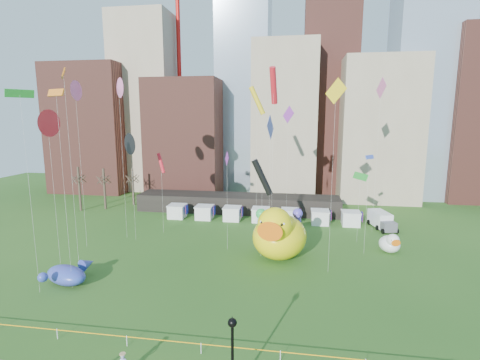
% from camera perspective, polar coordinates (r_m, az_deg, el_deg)
% --- Properties ---
extents(ground, '(160.00, 160.00, 0.00)m').
position_cam_1_polar(ground, '(30.61, -6.16, -25.61)').
color(ground, '#245119').
rests_on(ground, ground).
extents(skyline, '(101.00, 23.00, 68.00)m').
position_cam_1_polar(skyline, '(85.28, 5.98, 12.30)').
color(skyline, brown).
rests_on(skyline, ground).
extents(pavilion, '(38.00, 6.00, 3.20)m').
position_cam_1_polar(pavilion, '(68.80, -0.37, -3.70)').
color(pavilion, black).
rests_on(pavilion, ground).
extents(vendor_tents, '(33.24, 2.80, 2.40)m').
position_cam_1_polar(vendor_tents, '(62.54, 3.31, -5.57)').
color(vendor_tents, white).
rests_on(vendor_tents, ground).
extents(bare_trees, '(8.44, 6.44, 8.50)m').
position_cam_1_polar(bare_trees, '(75.62, -20.53, -1.23)').
color(bare_trees, '#382B21').
rests_on(bare_trees, ground).
extents(caution_tape, '(50.00, 0.06, 0.90)m').
position_cam_1_polar(caution_tape, '(30.22, -6.19, -24.56)').
color(caution_tape, white).
rests_on(caution_tape, ground).
extents(big_duck, '(8.18, 9.93, 7.17)m').
position_cam_1_polar(big_duck, '(46.00, 6.11, -8.50)').
color(big_duck, yellow).
rests_on(big_duck, ground).
extents(small_duck, '(3.10, 3.84, 2.80)m').
position_cam_1_polar(small_duck, '(52.42, 22.65, -9.21)').
color(small_duck, white).
rests_on(small_duck, ground).
extents(seahorse_green, '(1.50, 1.81, 6.31)m').
position_cam_1_polar(seahorse_green, '(46.48, 3.37, -6.54)').
color(seahorse_green, silver).
rests_on(seahorse_green, ground).
extents(seahorse_purple, '(1.40, 1.73, 5.88)m').
position_cam_1_polar(seahorse_purple, '(48.80, 9.05, -6.35)').
color(seahorse_purple, silver).
rests_on(seahorse_purple, ground).
extents(whale_inflatable, '(5.81, 6.54, 2.29)m').
position_cam_1_polar(whale_inflatable, '(44.36, -25.56, -13.25)').
color(whale_inflatable, '#403BA2').
rests_on(whale_inflatable, ground).
extents(lamppost, '(0.58, 0.58, 5.60)m').
position_cam_1_polar(lamppost, '(25.02, -1.21, -25.04)').
color(lamppost, black).
rests_on(lamppost, footpath).
extents(box_truck, '(3.62, 6.43, 2.58)m').
position_cam_1_polar(box_truck, '(63.09, 21.42, -5.91)').
color(box_truck, white).
rests_on(box_truck, ground).
extents(kite_0, '(1.05, 2.70, 23.83)m').
position_cam_1_polar(kite_0, '(46.03, 5.32, 14.60)').
color(kite_0, silver).
rests_on(kite_0, ground).
extents(kite_1, '(2.03, 2.36, 23.21)m').
position_cam_1_polar(kite_1, '(54.55, -18.63, 13.64)').
color(kite_1, silver).
rests_on(kite_1, ground).
extents(kite_2, '(2.93, 1.16, 12.46)m').
position_cam_1_polar(kite_2, '(47.10, 3.52, 0.44)').
color(kite_2, silver).
rests_on(kite_2, ground).
extents(kite_3, '(1.72, 2.23, 20.32)m').
position_cam_1_polar(kite_3, '(40.22, -31.45, 11.28)').
color(kite_3, silver).
rests_on(kite_3, ground).
extents(kite_4, '(2.53, 0.79, 22.35)m').
position_cam_1_polar(kite_4, '(54.97, 2.72, 12.41)').
color(kite_4, silver).
rests_on(kite_4, ground).
extents(kite_5, '(0.66, 3.17, 18.09)m').
position_cam_1_polar(kite_5, '(47.04, 4.81, 8.03)').
color(kite_5, silver).
rests_on(kite_5, ground).
extents(kite_6, '(2.05, 2.71, 22.64)m').
position_cam_1_polar(kite_6, '(42.57, -26.10, 14.63)').
color(kite_6, silver).
rests_on(kite_6, ground).
extents(kite_7, '(1.78, 2.06, 19.51)m').
position_cam_1_polar(kite_7, '(56.48, 7.64, 9.83)').
color(kite_7, silver).
rests_on(kite_7, ground).
extents(kite_8, '(1.73, 1.53, 12.46)m').
position_cam_1_polar(kite_8, '(55.65, -12.36, 2.59)').
color(kite_8, silver).
rests_on(kite_8, ground).
extents(kite_9, '(0.79, 3.05, 23.56)m').
position_cam_1_polar(kite_9, '(58.32, 21.40, 12.98)').
color(kite_9, silver).
rests_on(kite_9, ground).
extents(kite_10, '(2.39, 2.41, 15.58)m').
position_cam_1_polar(kite_10, '(53.07, -16.85, 5.48)').
color(kite_10, silver).
rests_on(kite_10, ground).
extents(kite_11, '(1.70, 3.01, 10.05)m').
position_cam_1_polar(kite_11, '(53.30, 18.48, 0.51)').
color(kite_11, silver).
rests_on(kite_11, ground).
extents(kite_12, '(2.06, 1.87, 21.88)m').
position_cam_1_polar(kite_12, '(40.75, 14.90, 12.79)').
color(kite_12, silver).
rests_on(kite_12, ground).
extents(kite_13, '(1.32, 1.40, 13.07)m').
position_cam_1_polar(kite_13, '(48.37, 19.78, 3.20)').
color(kite_13, silver).
rests_on(kite_13, ground).
extents(kite_14, '(2.24, 1.12, 20.44)m').
position_cam_1_polar(kite_14, '(39.76, -27.06, 11.82)').
color(kite_14, silver).
rests_on(kite_14, ground).
extents(kite_15, '(0.82, 1.82, 13.44)m').
position_cam_1_polar(kite_15, '(47.21, -2.08, 3.03)').
color(kite_15, silver).
rests_on(kite_15, ground).
extents(kite_16, '(0.71, 2.99, 18.61)m').
position_cam_1_polar(kite_16, '(44.93, -28.10, 7.92)').
color(kite_16, silver).
rests_on(kite_16, ground).
extents(kite_17, '(0.84, 2.59, 22.45)m').
position_cam_1_polar(kite_17, '(52.51, -24.61, 12.71)').
color(kite_17, silver).
rests_on(kite_17, ground).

